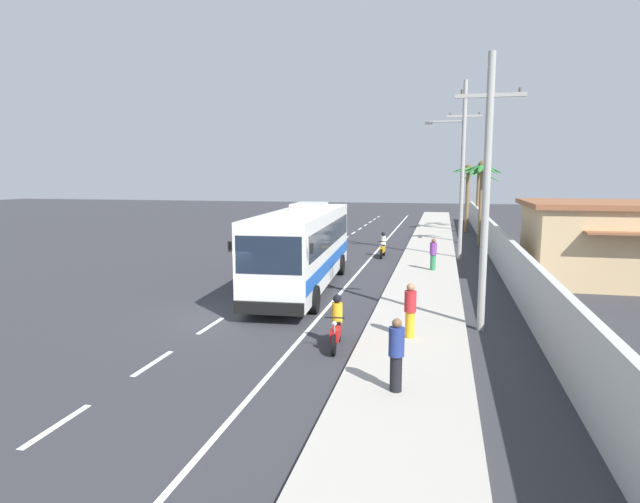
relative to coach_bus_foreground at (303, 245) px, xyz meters
name	(u,v)px	position (x,y,z in m)	size (l,w,h in m)	color
ground_plane	(226,316)	(-1.55, -5.19, -1.95)	(160.00, 160.00, 0.00)	#303035
sidewalk_kerb	(426,273)	(5.25, 4.81, -1.88)	(3.20, 90.00, 0.14)	#A8A399
lane_markings	(350,258)	(0.51, 9.27, -1.95)	(3.49, 71.00, 0.01)	white
boundary_wall	(497,245)	(9.05, 8.81, -0.88)	(0.24, 60.00, 2.15)	#B2B2AD
coach_bus_foreground	(303,245)	(0.00, 0.00, 0.00)	(3.44, 12.22, 3.75)	white
motorcycle_beside_bus	(337,326)	(3.04, -7.81, -1.31)	(0.56, 1.96, 1.57)	black
motorcycle_trailing	(383,247)	(2.46, 10.02, -1.32)	(0.56, 1.96, 1.56)	black
pedestrian_near_kerb	(433,254)	(5.59, 5.25, -0.95)	(0.36, 0.36, 1.66)	#2D7A47
pedestrian_midwalk	(396,353)	(5.05, -11.01, -0.92)	(0.36, 0.36, 1.71)	black
pedestrian_far_walk	(410,309)	(5.12, -6.81, -0.93)	(0.36, 0.36, 1.68)	gold
utility_pole_nearest	(486,190)	(7.31, -5.03, 2.64)	(2.14, 0.24, 8.81)	#9E9E99
utility_pole_mid	(461,167)	(6.99, 10.12, 3.57)	(3.25, 0.24, 10.48)	#9E9E99
palm_nearest	(468,185)	(8.10, 26.34, 2.19)	(2.76, 2.86, 5.96)	brown
palm_second	(481,181)	(8.64, 17.15, 2.63)	(2.81, 2.71, 6.04)	brown
palm_third	(478,185)	(9.17, 29.13, 2.15)	(3.49, 3.81, 5.69)	brown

